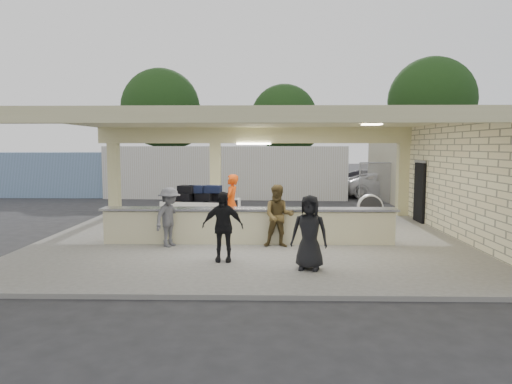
{
  "coord_description": "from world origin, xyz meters",
  "views": [
    {
      "loc": [
        0.47,
        -13.03,
        2.79
      ],
      "look_at": [
        0.17,
        1.0,
        1.38
      ],
      "focal_mm": 32.0,
      "sensor_mm": 36.0,
      "label": 1
    }
  ],
  "objects_px": {
    "car_white_b": "(461,180)",
    "car_dark": "(371,181)",
    "passenger_b": "(223,226)",
    "car_white_a": "(385,185)",
    "passenger_a": "(279,216)",
    "baggage_counter": "(249,226)",
    "luggage_cart": "(200,204)",
    "container_blue": "(50,174)",
    "passenger_c": "(170,217)",
    "passenger_d": "(309,232)",
    "drum_fan": "(370,207)",
    "container_white": "(226,172)",
    "baggage_handler": "(231,204)"
  },
  "relations": [
    {
      "from": "passenger_c",
      "to": "drum_fan",
      "type": "bearing_deg",
      "value": -26.56
    },
    {
      "from": "passenger_b",
      "to": "car_dark",
      "type": "bearing_deg",
      "value": 67.01
    },
    {
      "from": "container_white",
      "to": "passenger_a",
      "type": "bearing_deg",
      "value": -75.5
    },
    {
      "from": "passenger_d",
      "to": "car_dark",
      "type": "distance_m",
      "value": 19.16
    },
    {
      "from": "passenger_b",
      "to": "car_dark",
      "type": "height_order",
      "value": "passenger_b"
    },
    {
      "from": "passenger_b",
      "to": "car_white_a",
      "type": "bearing_deg",
      "value": 62.66
    },
    {
      "from": "passenger_a",
      "to": "baggage_counter",
      "type": "bearing_deg",
      "value": 149.58
    },
    {
      "from": "luggage_cart",
      "to": "container_blue",
      "type": "xyz_separation_m",
      "value": [
        -9.9,
        10.1,
        0.35
      ]
    },
    {
      "from": "car_white_b",
      "to": "container_white",
      "type": "distance_m",
      "value": 13.93
    },
    {
      "from": "drum_fan",
      "to": "passenger_b",
      "type": "xyz_separation_m",
      "value": [
        -4.73,
        -5.69,
        0.3
      ]
    },
    {
      "from": "passenger_a",
      "to": "passenger_b",
      "type": "xyz_separation_m",
      "value": [
        -1.35,
        -1.53,
        -0.01
      ]
    },
    {
      "from": "container_blue",
      "to": "passenger_c",
      "type": "bearing_deg",
      "value": -54.32
    },
    {
      "from": "passenger_c",
      "to": "car_dark",
      "type": "relative_size",
      "value": 0.4
    },
    {
      "from": "baggage_counter",
      "to": "container_white",
      "type": "height_order",
      "value": "container_white"
    },
    {
      "from": "passenger_a",
      "to": "container_white",
      "type": "height_order",
      "value": "container_white"
    },
    {
      "from": "passenger_d",
      "to": "container_blue",
      "type": "xyz_separation_m",
      "value": [
        -13.05,
        15.41,
        0.3
      ]
    },
    {
      "from": "container_white",
      "to": "container_blue",
      "type": "bearing_deg",
      "value": -179.48
    },
    {
      "from": "drum_fan",
      "to": "car_white_b",
      "type": "distance_m",
      "value": 13.44
    },
    {
      "from": "car_white_a",
      "to": "passenger_c",
      "type": "bearing_deg",
      "value": 139.14
    },
    {
      "from": "passenger_b",
      "to": "car_white_a",
      "type": "distance_m",
      "value": 16.49
    },
    {
      "from": "baggage_counter",
      "to": "car_dark",
      "type": "bearing_deg",
      "value": 65.94
    },
    {
      "from": "container_blue",
      "to": "car_white_b",
      "type": "bearing_deg",
      "value": 4.39
    },
    {
      "from": "passenger_a",
      "to": "passenger_c",
      "type": "xyz_separation_m",
      "value": [
        -2.92,
        0.0,
        -0.04
      ]
    },
    {
      "from": "passenger_a",
      "to": "passenger_d",
      "type": "relative_size",
      "value": 1.02
    },
    {
      "from": "baggage_handler",
      "to": "baggage_counter",
      "type": "bearing_deg",
      "value": 34.47
    },
    {
      "from": "passenger_a",
      "to": "luggage_cart",
      "type": "bearing_deg",
      "value": 130.36
    },
    {
      "from": "passenger_b",
      "to": "passenger_d",
      "type": "relative_size",
      "value": 1.0
    },
    {
      "from": "passenger_d",
      "to": "car_white_a",
      "type": "distance_m",
      "value": 16.32
    },
    {
      "from": "car_white_b",
      "to": "car_dark",
      "type": "relative_size",
      "value": 1.24
    },
    {
      "from": "baggage_handler",
      "to": "passenger_b",
      "type": "relative_size",
      "value": 1.11
    },
    {
      "from": "container_white",
      "to": "car_white_a",
      "type": "bearing_deg",
      "value": 5.92
    },
    {
      "from": "drum_fan",
      "to": "container_white",
      "type": "relative_size",
      "value": 0.08
    },
    {
      "from": "car_white_b",
      "to": "container_blue",
      "type": "height_order",
      "value": "container_blue"
    },
    {
      "from": "baggage_counter",
      "to": "car_dark",
      "type": "height_order",
      "value": "car_dark"
    },
    {
      "from": "car_dark",
      "to": "car_white_a",
      "type": "bearing_deg",
      "value": -165.13
    },
    {
      "from": "passenger_c",
      "to": "car_white_b",
      "type": "xyz_separation_m",
      "value": [
        14.13,
        15.06,
        -0.13
      ]
    },
    {
      "from": "passenger_c",
      "to": "passenger_d",
      "type": "bearing_deg",
      "value": -91.98
    },
    {
      "from": "passenger_b",
      "to": "container_blue",
      "type": "relative_size",
      "value": 0.18
    },
    {
      "from": "car_dark",
      "to": "drum_fan",
      "type": "bearing_deg",
      "value": -179.61
    },
    {
      "from": "drum_fan",
      "to": "car_white_a",
      "type": "relative_size",
      "value": 0.21
    },
    {
      "from": "luggage_cart",
      "to": "passenger_c",
      "type": "distance_m",
      "value": 3.12
    },
    {
      "from": "drum_fan",
      "to": "luggage_cart",
      "type": "bearing_deg",
      "value": -166.09
    },
    {
      "from": "passenger_a",
      "to": "car_white_b",
      "type": "relative_size",
      "value": 0.34
    },
    {
      "from": "luggage_cart",
      "to": "car_white_b",
      "type": "bearing_deg",
      "value": 50.14
    },
    {
      "from": "car_white_b",
      "to": "car_dark",
      "type": "distance_m",
      "value": 5.17
    },
    {
      "from": "baggage_counter",
      "to": "car_white_b",
      "type": "height_order",
      "value": "car_white_b"
    },
    {
      "from": "passenger_d",
      "to": "car_white_a",
      "type": "relative_size",
      "value": 0.35
    },
    {
      "from": "baggage_handler",
      "to": "passenger_c",
      "type": "relative_size",
      "value": 1.15
    },
    {
      "from": "passenger_c",
      "to": "car_dark",
      "type": "height_order",
      "value": "passenger_c"
    },
    {
      "from": "passenger_b",
      "to": "passenger_d",
      "type": "bearing_deg",
      "value": -18.94
    }
  ]
}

